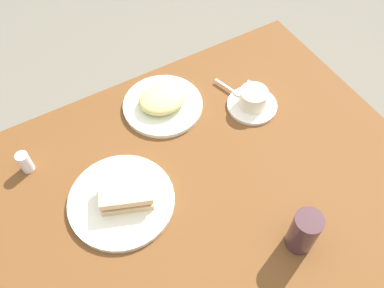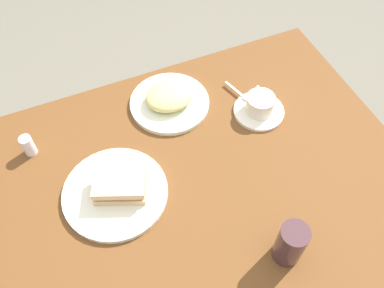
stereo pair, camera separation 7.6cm
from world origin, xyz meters
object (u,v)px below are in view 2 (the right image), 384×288
(sandwich_plate, at_px, (115,193))
(salt_shaker, at_px, (28,145))
(dining_table, at_px, (205,211))
(sandwich_front, at_px, (120,186))
(drinking_glass, at_px, (290,244))
(spoon, at_px, (241,94))
(side_plate, at_px, (170,103))
(coffee_saucer, at_px, (259,111))
(coffee_cup, at_px, (260,103))

(sandwich_plate, distance_m, salt_shaker, 0.27)
(dining_table, relative_size, sandwich_front, 7.53)
(dining_table, distance_m, drinking_glass, 0.28)
(dining_table, relative_size, spoon, 11.26)
(sandwich_plate, height_order, drinking_glass, drinking_glass)
(drinking_glass, bearing_deg, sandwich_plate, 136.04)
(side_plate, height_order, drinking_glass, drinking_glass)
(dining_table, relative_size, coffee_saucer, 7.60)
(coffee_saucer, relative_size, salt_shaker, 2.32)
(dining_table, distance_m, coffee_saucer, 0.32)
(sandwich_front, distance_m, coffee_saucer, 0.45)
(drinking_glass, bearing_deg, side_plate, 98.69)
(spoon, bearing_deg, salt_shaker, 175.74)
(sandwich_plate, distance_m, spoon, 0.47)
(sandwich_plate, relative_size, salt_shaker, 4.22)
(sandwich_front, xyz_separation_m, salt_shaker, (-0.18, 0.22, -0.01))
(coffee_cup, height_order, side_plate, coffee_cup)
(sandwich_front, distance_m, drinking_glass, 0.42)
(dining_table, bearing_deg, drinking_glass, -63.79)
(side_plate, relative_size, salt_shaker, 3.69)
(side_plate, relative_size, drinking_glass, 1.89)
(spoon, bearing_deg, sandwich_front, -157.78)
(drinking_glass, bearing_deg, sandwich_front, 135.14)
(coffee_cup, distance_m, side_plate, 0.26)
(coffee_cup, relative_size, side_plate, 0.44)
(dining_table, distance_m, coffee_cup, 0.34)
(coffee_saucer, bearing_deg, sandwich_plate, -168.36)
(coffee_saucer, height_order, spoon, spoon)
(sandwich_plate, bearing_deg, dining_table, -23.33)
(dining_table, xyz_separation_m, coffee_saucer, (0.25, 0.18, 0.10))
(coffee_cup, distance_m, spoon, 0.08)
(sandwich_plate, bearing_deg, coffee_cup, 11.81)
(dining_table, xyz_separation_m, spoon, (0.23, 0.26, 0.11))
(coffee_saucer, height_order, drinking_glass, drinking_glass)
(coffee_cup, relative_size, salt_shaker, 1.64)
(side_plate, distance_m, salt_shaker, 0.40)
(coffee_saucer, relative_size, coffee_cup, 1.41)
(coffee_cup, distance_m, salt_shaker, 0.64)
(dining_table, height_order, sandwich_plate, sandwich_plate)
(sandwich_plate, height_order, salt_shaker, salt_shaker)
(drinking_glass, bearing_deg, coffee_saucer, 69.93)
(dining_table, distance_m, salt_shaker, 0.50)
(dining_table, height_order, coffee_saucer, coffee_saucer)
(side_plate, bearing_deg, drinking_glass, -81.31)
(sandwich_front, distance_m, side_plate, 0.32)
(side_plate, bearing_deg, dining_table, -94.43)
(salt_shaker, bearing_deg, side_plate, 1.55)
(spoon, bearing_deg, coffee_saucer, -73.22)
(dining_table, height_order, coffee_cup, coffee_cup)
(dining_table, height_order, side_plate, side_plate)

